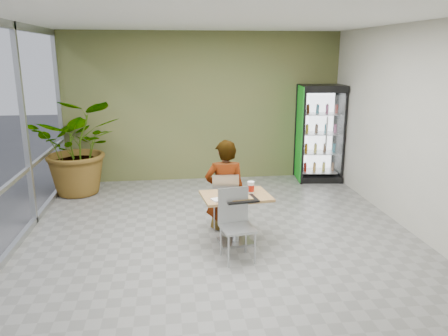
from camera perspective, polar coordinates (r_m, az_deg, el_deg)
The scene contains 12 objects.
ground at distance 6.60m, azimuth -0.20°, elevation -9.73°, with size 7.00×7.00×0.00m, color gray.
room_envelope at distance 6.11m, azimuth -0.21°, elevation 4.05°, with size 6.00×7.00×3.20m, color beige, non-canonical shape.
dining_table at distance 6.40m, azimuth 1.56°, elevation -5.35°, with size 1.04×0.79×0.75m.
chair_far at distance 6.90m, azimuth 0.15°, elevation -3.78°, with size 0.43×0.44×0.93m.
chair_near at distance 5.96m, azimuth 1.49°, elevation -6.54°, with size 0.50×0.50×0.97m.
seated_woman at distance 6.93m, azimuth 0.14°, elevation -3.39°, with size 0.65×0.42×1.75m, color black.
pizza_plate at distance 6.37m, azimuth 0.79°, elevation -3.27°, with size 0.28×0.28×0.03m.
soda_cup at distance 6.38m, azimuth 3.54°, elevation -2.58°, with size 0.10×0.10×0.18m.
napkin_stack at distance 6.09m, azimuth -0.79°, elevation -4.16°, with size 0.16×0.16×0.02m, color white.
cafeteria_tray at distance 6.11m, azimuth 2.20°, elevation -4.10°, with size 0.45×0.33×0.03m, color black.
beverage_fridge at distance 9.80m, azimuth 12.44°, elevation 4.46°, with size 1.03×0.83×2.09m.
potted_plant at distance 9.08m, azimuth -18.38°, elevation 2.67°, with size 1.72×1.48×1.91m, color #26602A.
Camera 1 is at (-0.72, -5.97, 2.73)m, focal length 35.00 mm.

